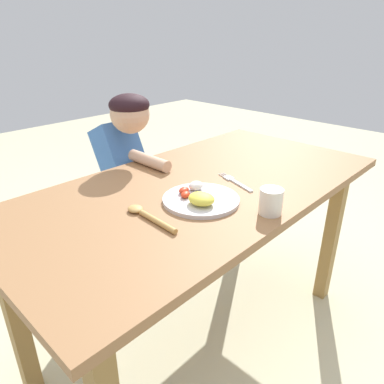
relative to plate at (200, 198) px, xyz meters
The scene contains 7 objects.
ground_plane 0.73m from the plate, 41.12° to the left, with size 8.00×8.00×0.00m, color beige.
dining_table 0.18m from the plate, 41.12° to the left, with size 1.37×0.70×0.70m.
plate is the anchor object (origin of this frame).
fork 0.20m from the plate, ahead, with size 0.07×0.18×0.01m.
spoon 0.18m from the plate, 167.57° to the left, with size 0.04×0.20×0.02m.
drinking_cup 0.21m from the plate, 66.60° to the right, with size 0.07×0.07×0.08m, color silver.
person 0.58m from the plate, 79.73° to the left, with size 0.17×0.41×0.96m.
Camera 1 is at (-0.84, -0.75, 1.18)m, focal length 33.26 mm.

